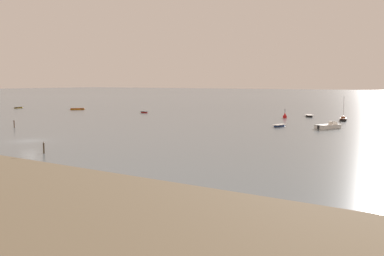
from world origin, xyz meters
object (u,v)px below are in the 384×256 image
at_px(rowboat_moored_1, 309,116).
at_px(sailboat_moored_3, 343,119).
at_px(channel_buoy, 285,116).
at_px(mooring_post_near, 14,124).
at_px(rowboat_moored_7, 19,108).
at_px(rowboat_moored_0, 78,109).
at_px(motorboat_moored_0, 331,127).
at_px(rowboat_moored_3, 280,126).
at_px(rowboat_moored_8, 144,112).
at_px(mooring_post_left, 44,148).

distance_m(rowboat_moored_1, sailboat_moored_3, 11.18).
relative_size(channel_buoy, mooring_post_near, 1.48).
xyz_separation_m(rowboat_moored_7, sailboat_moored_3, (95.56, 11.91, 0.10)).
bearing_deg(rowboat_moored_0, rowboat_moored_7, -30.61).
distance_m(motorboat_moored_0, rowboat_moored_7, 97.78).
bearing_deg(mooring_post_near, rowboat_moored_3, 35.33).
xyz_separation_m(motorboat_moored_0, channel_buoy, (-14.91, 15.92, 0.19)).
height_order(motorboat_moored_0, rowboat_moored_8, motorboat_moored_0).
bearing_deg(sailboat_moored_3, rowboat_moored_3, 147.67).
bearing_deg(mooring_post_left, channel_buoy, 85.07).
distance_m(rowboat_moored_8, channel_buoy, 37.69).
distance_m(rowboat_moored_0, channel_buoy, 62.09).
relative_size(rowboat_moored_0, motorboat_moored_0, 0.69).
relative_size(rowboat_moored_7, mooring_post_near, 2.11).
xyz_separation_m(rowboat_moored_7, rowboat_moored_8, (45.40, 6.13, -0.01)).
bearing_deg(mooring_post_near, channel_buoy, 54.23).
xyz_separation_m(sailboat_moored_3, mooring_post_near, (-46.33, -47.34, 0.44)).
distance_m(rowboat_moored_3, sailboat_moored_3, 20.35).
distance_m(motorboat_moored_0, rowboat_moored_3, 9.12).
xyz_separation_m(rowboat_moored_0, rowboat_moored_1, (65.20, 12.93, -0.01)).
distance_m(rowboat_moored_1, rowboat_moored_8, 42.45).
height_order(rowboat_moored_3, mooring_post_near, mooring_post_near).
bearing_deg(rowboat_moored_3, rowboat_moored_7, -85.98).
distance_m(channel_buoy, mooring_post_near, 57.35).
bearing_deg(mooring_post_near, sailboat_moored_3, 45.62).
distance_m(rowboat_moored_3, mooring_post_left, 45.12).
xyz_separation_m(rowboat_moored_8, mooring_post_near, (3.84, -41.56, 0.55)).
height_order(rowboat_moored_1, rowboat_moored_3, rowboat_moored_1).
relative_size(rowboat_moored_1, channel_buoy, 1.81).
xyz_separation_m(rowboat_moored_8, mooring_post_left, (32.00, -57.07, 0.52)).
bearing_deg(mooring_post_left, rowboat_moored_7, 146.65).
relative_size(rowboat_moored_0, rowboat_moored_3, 1.10).
bearing_deg(motorboat_moored_0, sailboat_moored_3, 32.30).
xyz_separation_m(rowboat_moored_0, sailboat_moored_3, (74.60, 6.88, 0.05)).
distance_m(rowboat_moored_1, channel_buoy, 7.66).
bearing_deg(rowboat_moored_7, sailboat_moored_3, -86.30).
bearing_deg(motorboat_moored_0, rowboat_moored_1, 51.94).
relative_size(rowboat_moored_0, rowboat_moored_1, 0.99).
bearing_deg(rowboat_moored_0, rowboat_moored_1, 147.11).
xyz_separation_m(rowboat_moored_0, channel_buoy, (61.79, 6.08, 0.28)).
bearing_deg(rowboat_moored_3, sailboat_moored_3, 169.59).
height_order(rowboat_moored_1, rowboat_moored_7, rowboat_moored_1).
bearing_deg(rowboat_moored_0, motorboat_moored_0, 128.58).
xyz_separation_m(rowboat_moored_1, rowboat_moored_8, (-40.76, -11.83, -0.05)).
xyz_separation_m(rowboat_moored_3, sailboat_moored_3, (6.67, 19.23, 0.08)).
distance_m(motorboat_moored_0, rowboat_moored_8, 53.40).
relative_size(motorboat_moored_0, mooring_post_left, 3.97).
bearing_deg(rowboat_moored_1, sailboat_moored_3, 25.26).
xyz_separation_m(sailboat_moored_3, channel_buoy, (-12.81, -0.80, 0.22)).
bearing_deg(mooring_post_left, rowboat_moored_3, 75.24).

